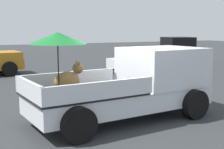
% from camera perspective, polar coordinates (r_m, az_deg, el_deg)
% --- Properties ---
extents(ground_plane, '(80.00, 80.00, 0.00)m').
position_cam_1_polar(ground_plane, '(8.64, 1.75, -8.11)').
color(ground_plane, '#2D3033').
extents(pickup_truck_main, '(5.21, 2.67, 2.36)m').
position_cam_1_polar(pickup_truck_main, '(8.63, 3.88, -1.42)').
color(pickup_truck_main, black).
rests_on(pickup_truck_main, ground).
extents(pickup_truck_red, '(4.99, 2.64, 1.80)m').
position_cam_1_polar(pickup_truck_red, '(22.48, 9.63, 4.31)').
color(pickup_truck_red, black).
rests_on(pickup_truck_red, ground).
extents(parked_sedan_near, '(4.57, 2.62, 1.33)m').
position_cam_1_polar(parked_sedan_near, '(17.89, 6.06, 2.91)').
color(parked_sedan_near, black).
rests_on(parked_sedan_near, ground).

